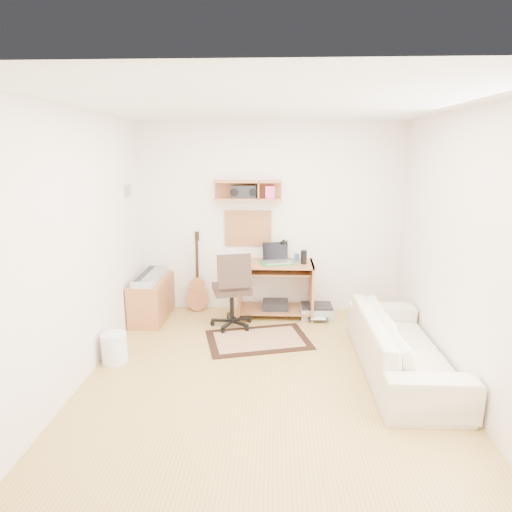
{
  "coord_description": "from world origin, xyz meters",
  "views": [
    {
      "loc": [
        0.08,
        -4.01,
        2.22
      ],
      "look_at": [
        -0.15,
        1.05,
        1.0
      ],
      "focal_mm": 30.94,
      "sensor_mm": 36.0,
      "label": 1
    }
  ],
  "objects_px": {
    "task_chair": "(232,289)",
    "sofa": "(403,336)",
    "printer": "(316,311)",
    "desk": "(276,289)",
    "cabinet": "(152,299)"
  },
  "relations": [
    {
      "from": "printer",
      "to": "cabinet",
      "type": "bearing_deg",
      "value": -178.12
    },
    {
      "from": "cabinet",
      "to": "sofa",
      "type": "height_order",
      "value": "sofa"
    },
    {
      "from": "task_chair",
      "to": "printer",
      "type": "distance_m",
      "value": 1.26
    },
    {
      "from": "cabinet",
      "to": "desk",
      "type": "bearing_deg",
      "value": 5.99
    },
    {
      "from": "desk",
      "to": "cabinet",
      "type": "xyz_separation_m",
      "value": [
        -1.67,
        -0.18,
        -0.1
      ]
    },
    {
      "from": "task_chair",
      "to": "printer",
      "type": "xyz_separation_m",
      "value": [
        1.12,
        0.39,
        -0.42
      ]
    },
    {
      "from": "cabinet",
      "to": "sofa",
      "type": "xyz_separation_m",
      "value": [
        2.96,
        -1.35,
        0.11
      ]
    },
    {
      "from": "desk",
      "to": "task_chair",
      "type": "height_order",
      "value": "task_chair"
    },
    {
      "from": "desk",
      "to": "task_chair",
      "type": "bearing_deg",
      "value": -142.92
    },
    {
      "from": "printer",
      "to": "sofa",
      "type": "xyz_separation_m",
      "value": [
        0.73,
        -1.49,
        0.3
      ]
    },
    {
      "from": "task_chair",
      "to": "sofa",
      "type": "height_order",
      "value": "task_chair"
    },
    {
      "from": "printer",
      "to": "desk",
      "type": "bearing_deg",
      "value": 174.7
    },
    {
      "from": "sofa",
      "to": "cabinet",
      "type": "bearing_deg",
      "value": 65.48
    },
    {
      "from": "task_chair",
      "to": "cabinet",
      "type": "bearing_deg",
      "value": 152.04
    },
    {
      "from": "desk",
      "to": "printer",
      "type": "xyz_separation_m",
      "value": [
        0.56,
        -0.04,
        -0.29
      ]
    }
  ]
}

